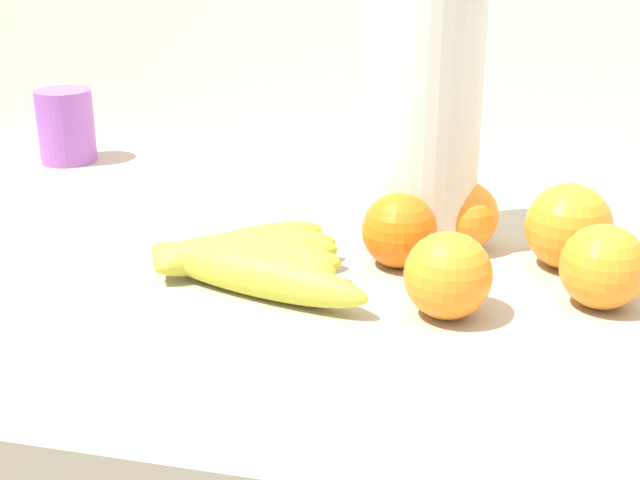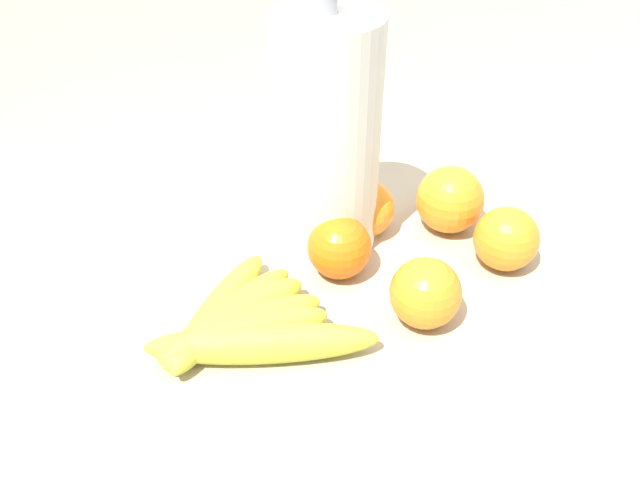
{
  "view_description": "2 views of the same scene",
  "coord_description": "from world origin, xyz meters",
  "views": [
    {
      "loc": [
        -0.2,
        -0.77,
        1.21
      ],
      "look_at": [
        -0.36,
        -0.09,
        0.95
      ],
      "focal_mm": 48.48,
      "sensor_mm": 36.0,
      "label": 1
    },
    {
      "loc": [
        -0.5,
        -0.54,
        1.38
      ],
      "look_at": [
        -0.33,
        -0.06,
        0.97
      ],
      "focal_mm": 36.87,
      "sensor_mm": 36.0,
      "label": 2
    }
  ],
  "objects": [
    {
      "name": "banana_bunch",
      "position": [
        -0.43,
        -0.1,
        0.92
      ],
      "size": [
        0.22,
        0.19,
        0.04
      ],
      "color": "gold",
      "rests_on": "counter"
    },
    {
      "name": "orange_back_right",
      "position": [
        -0.12,
        -0.08,
        0.94
      ],
      "size": [
        0.07,
        0.07,
        0.07
      ],
      "primitive_type": "sphere",
      "color": "orange",
      "rests_on": "counter"
    },
    {
      "name": "orange_back_left",
      "position": [
        -0.3,
        -0.03,
        0.94
      ],
      "size": [
        0.07,
        0.07,
        0.07
      ],
      "primitive_type": "sphere",
      "color": "orange",
      "rests_on": "counter"
    },
    {
      "name": "paper_towel_roll",
      "position": [
        -0.29,
        0.03,
        1.04
      ],
      "size": [
        0.11,
        0.11,
        0.29
      ],
      "color": "white",
      "rests_on": "counter"
    },
    {
      "name": "mug",
      "position": [
        -0.77,
        0.22,
        0.95
      ],
      "size": [
        0.07,
        0.07,
        0.09
      ],
      "primitive_type": "cylinder",
      "color": "#A256BF",
      "rests_on": "counter"
    },
    {
      "name": "orange_far_right",
      "position": [
        -0.15,
        -0.0,
        0.94
      ],
      "size": [
        0.08,
        0.08,
        0.08
      ],
      "primitive_type": "sphere",
      "color": "orange",
      "rests_on": "counter"
    },
    {
      "name": "orange_front",
      "position": [
        -0.25,
        -0.13,
        0.94
      ],
      "size": [
        0.07,
        0.07,
        0.07
      ],
      "primitive_type": "sphere",
      "color": "orange",
      "rests_on": "counter"
    },
    {
      "name": "orange_right",
      "position": [
        -0.25,
        0.02,
        0.94
      ],
      "size": [
        0.07,
        0.07,
        0.07
      ],
      "primitive_type": "sphere",
      "color": "orange",
      "rests_on": "counter"
    }
  ]
}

